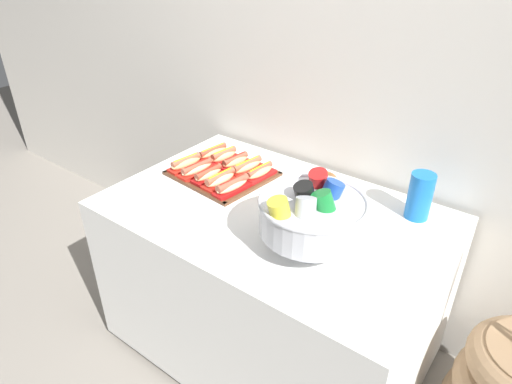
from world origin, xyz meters
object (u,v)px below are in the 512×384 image
Objects in this scene: hot_dog_2 at (208,174)px; cup_stack at (420,196)px; hot_dog_6 at (224,156)px; hot_dog_8 at (247,167)px; hot_dog_0 at (186,163)px; hot_dog_3 at (220,180)px; hot_dog_4 at (233,186)px; hot_dog_1 at (197,169)px; serving_tray at (222,174)px; buffet_table at (272,280)px; punch_bowl at (312,213)px; hot_dog_7 at (235,162)px; hot_dog_9 at (259,172)px; donut at (322,180)px; hot_dog_5 at (213,153)px.

cup_stack reaches higher than hot_dog_2.
hot_dog_6 reaches higher than hot_dog_8.
hot_dog_0 is 0.23m from hot_dog_3.
hot_dog_6 reaches higher than hot_dog_4.
hot_dog_1 is 0.23m from hot_dog_4.
hot_dog_6 reaches higher than serving_tray.
punch_bowl reaches higher than buffet_table.
hot_dog_1 is at bearing 174.41° from hot_dog_3.
hot_dog_3 reaches higher than serving_tray.
hot_dog_0 is 0.15m from hot_dog_2.
hot_dog_2 is 1.01× the size of hot_dog_7.
hot_dog_0 is 0.34m from hot_dog_9.
cup_stack is (0.66, 0.12, 0.06)m from hot_dog_9.
hot_dog_4 is 1.17× the size of hot_dog_6.
buffet_table is 0.61m from hot_dog_6.
hot_dog_3 is at bearing -5.59° from hot_dog_1.
serving_tray is 0.65m from punch_bowl.
hot_dog_8 reaches higher than serving_tray.
donut reaches higher than buffet_table.
hot_dog_1 is at bearing -150.90° from donut.
hot_dog_9 is at bearing 23.23° from hot_dog_0.
donut is (0.54, 0.10, -0.01)m from hot_dog_5.
hot_dog_8 is (0.09, 0.16, 0.00)m from hot_dog_2.
hot_dog_2 is at bearing 174.41° from hot_dog_4.
hot_dog_0 is at bearing -156.77° from hot_dog_9.
hot_dog_0 is 1.30× the size of donut.
hot_dog_4 is 0.50× the size of punch_bowl.
cup_stack reaches higher than hot_dog_4.
serving_tray is 2.38× the size of hot_dog_4.
hot_dog_9 is (0.17, 0.15, -0.00)m from hot_dog_2.
hot_dog_9 is 0.47× the size of punch_bowl.
hot_dog_2 is at bearing -5.59° from hot_dog_1.
punch_bowl reaches higher than hot_dog_9.
hot_dog_3 is (0.22, -0.02, 0.00)m from hot_dog_0.
donut is (-0.19, 0.42, -0.12)m from punch_bowl.
cup_stack reaches higher than hot_dog_8.
donut is at bearing 12.61° from hot_dog_6.
hot_dog_4 is at bearing -5.59° from hot_dog_0.
hot_dog_9 is at bearing 139.02° from buffet_table.
hot_dog_7 is 0.67m from punch_bowl.
serving_tray is at bearing 145.60° from hot_dog_4.
buffet_table is 8.26× the size of hot_dog_7.
hot_dog_2 is at bearing -120.03° from hot_dog_8.
serving_tray is at bearing 159.31° from punch_bowl.
hot_dog_2 is 0.17m from hot_dog_7.
hot_dog_7 and hot_dog_8 have the same top height.
hot_dog_1 is 1.03× the size of hot_dog_5.
donut is (0.48, 0.27, -0.01)m from hot_dog_1.
hot_dog_3 reaches higher than buffet_table.
hot_dog_8 is (0.07, -0.01, 0.00)m from hot_dog_7.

